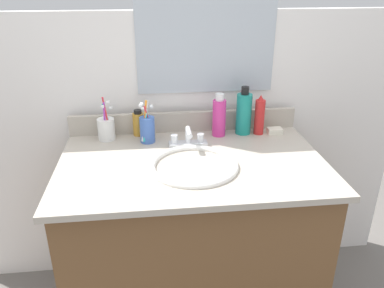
{
  "coord_description": "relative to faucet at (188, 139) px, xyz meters",
  "views": [
    {
      "loc": [
        -0.15,
        -1.3,
        1.44
      ],
      "look_at": [
        -0.0,
        0.0,
        0.85
      ],
      "focal_mm": 35.66,
      "sensor_mm": 36.0,
      "label": 1
    }
  ],
  "objects": [
    {
      "name": "countertop",
      "position": [
        0.0,
        -0.14,
        -0.04
      ],
      "size": [
        1.02,
        0.64,
        0.02
      ],
      "primitive_type": "cube",
      "color": "#B2A899",
      "rests_on": "vanity_cabinet"
    },
    {
      "name": "cup_white_ceramic",
      "position": [
        -0.34,
        0.11,
        0.02
      ],
      "size": [
        0.07,
        0.07,
        0.19
      ],
      "color": "white",
      "rests_on": "countertop"
    },
    {
      "name": "bottle_soap_pink",
      "position": [
        0.15,
        0.1,
        0.06
      ],
      "size": [
        0.06,
        0.06,
        0.19
      ],
      "color": "#D8338C",
      "rests_on": "countertop"
    },
    {
      "name": "soap_bar",
      "position": [
        0.4,
        0.09,
        -0.02
      ],
      "size": [
        0.06,
        0.04,
        0.02
      ],
      "primitive_type": "cube",
      "color": "white",
      "rests_on": "countertop"
    },
    {
      "name": "backsplash",
      "position": [
        0.0,
        0.16,
        0.02
      ],
      "size": [
        1.02,
        0.02,
        0.09
      ],
      "primitive_type": "cube",
      "color": "#B2A899",
      "rests_on": "countertop"
    },
    {
      "name": "bottle_oil_amber",
      "position": [
        -0.2,
        0.14,
        0.03
      ],
      "size": [
        0.05,
        0.05,
        0.12
      ],
      "color": "gold",
      "rests_on": "countertop"
    },
    {
      "name": "sink_basin",
      "position": [
        -0.0,
        -0.19,
        -0.06
      ],
      "size": [
        0.33,
        0.33,
        0.11
      ],
      "color": "white",
      "rests_on": "countertop"
    },
    {
      "name": "mirror_panel",
      "position": [
        0.1,
        0.2,
        0.42
      ],
      "size": [
        0.6,
        0.01,
        0.56
      ],
      "primitive_type": "cube",
      "color": "#B2BCC6"
    },
    {
      "name": "bottle_mouthwash_teal",
      "position": [
        0.26,
        0.11,
        0.07
      ],
      "size": [
        0.07,
        0.07,
        0.21
      ],
      "color": "teal",
      "rests_on": "countertop"
    },
    {
      "name": "vanity_cabinet",
      "position": [
        0.0,
        -0.14,
        -0.43
      ],
      "size": [
        0.98,
        0.59,
        0.76
      ],
      "primitive_type": "cube",
      "color": "brown",
      "rests_on": "ground_plane"
    },
    {
      "name": "back_wall",
      "position": [
        0.0,
        0.23,
        -0.16
      ],
      "size": [
        2.12,
        0.04,
        1.3
      ],
      "primitive_type": "cube",
      "color": "white",
      "rests_on": "ground_plane"
    },
    {
      "name": "bottle_spray_red",
      "position": [
        0.33,
        0.09,
        0.05
      ],
      "size": [
        0.04,
        0.04,
        0.18
      ],
      "color": "red",
      "rests_on": "countertop"
    },
    {
      "name": "faucet",
      "position": [
        0.0,
        0.0,
        0.0
      ],
      "size": [
        0.16,
        0.1,
        0.08
      ],
      "color": "silver",
      "rests_on": "countertop"
    },
    {
      "name": "cup_blue_plastic",
      "position": [
        -0.16,
        0.06,
        0.03
      ],
      "size": [
        0.06,
        0.07,
        0.18
      ],
      "color": "#3F66B7",
      "rests_on": "countertop"
    }
  ]
}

